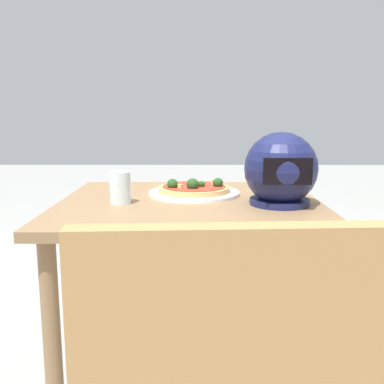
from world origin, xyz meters
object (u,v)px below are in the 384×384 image
Objects in this scene: dining_table at (190,229)px; motorcycle_helmet at (281,170)px; pizza at (194,188)px; drinking_glass at (120,188)px.

motorcycle_helmet reaches higher than dining_table.
pizza is 0.29m from drinking_glass.
dining_table is 3.73× the size of motorcycle_helmet.
dining_table is 3.38× the size of pizza.
pizza is (-0.02, -0.10, 0.13)m from dining_table.
dining_table is 0.37m from motorcycle_helmet.
drinking_glass is at bearing 32.46° from pizza.
pizza is 2.46× the size of drinking_glass.
pizza is at bearing -31.22° from motorcycle_helmet.
motorcycle_helmet is 0.53m from drinking_glass.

